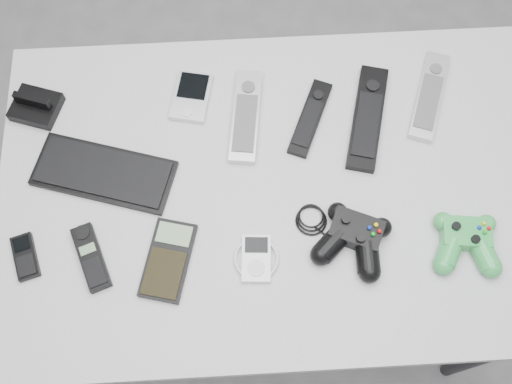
{
  "coord_description": "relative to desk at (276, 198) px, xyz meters",
  "views": [
    {
      "loc": [
        -0.04,
        -0.43,
        1.94
      ],
      "look_at": [
        -0.01,
        0.04,
        0.81
      ],
      "focal_mm": 42.0,
      "sensor_mm": 36.0,
      "label": 1
    }
  ],
  "objects": [
    {
      "name": "controller_green",
      "position": [
        0.37,
        -0.15,
        0.09
      ],
      "size": [
        0.15,
        0.16,
        0.05
      ],
      "primitive_type": null,
      "rotation": [
        0.0,
        0.0,
        -0.12
      ],
      "color": "#258A36",
      "rests_on": "desk"
    },
    {
      "name": "desk",
      "position": [
        0.0,
        0.0,
        0.0
      ],
      "size": [
        1.17,
        0.75,
        0.79
      ],
      "color": "#9C9C9E",
      "rests_on": "floor"
    },
    {
      "name": "dock_bracket",
      "position": [
        -0.52,
        0.21,
        0.09
      ],
      "size": [
        0.12,
        0.11,
        0.05
      ],
      "primitive_type": "cube",
      "rotation": [
        0.0,
        0.0,
        -0.33
      ],
      "color": "black",
      "rests_on": "desk"
    },
    {
      "name": "remote_black_a",
      "position": [
        0.08,
        0.15,
        0.08
      ],
      "size": [
        0.11,
        0.19,
        0.02
      ],
      "primitive_type": "cube",
      "rotation": [
        0.0,
        0.0,
        -0.4
      ],
      "color": "black",
      "rests_on": "desk"
    },
    {
      "name": "mobile_phone",
      "position": [
        -0.51,
        -0.13,
        0.08
      ],
      "size": [
        0.07,
        0.1,
        0.02
      ],
      "primitive_type": "cube",
      "rotation": [
        0.0,
        0.0,
        0.29
      ],
      "color": "black",
      "rests_on": "desk"
    },
    {
      "name": "floor",
      "position": [
        -0.04,
        -0.06,
        -0.72
      ],
      "size": [
        3.5,
        3.5,
        0.0
      ],
      "primitive_type": "plane",
      "color": "slate",
      "rests_on": "ground"
    },
    {
      "name": "pda_keyboard",
      "position": [
        -0.36,
        0.05,
        0.08
      ],
      "size": [
        0.31,
        0.2,
        0.02
      ],
      "primitive_type": "cube",
      "rotation": [
        0.0,
        0.0,
        -0.3
      ],
      "color": "black",
      "rests_on": "desk"
    },
    {
      "name": "calculator",
      "position": [
        -0.23,
        -0.15,
        0.08
      ],
      "size": [
        0.12,
        0.18,
        0.02
      ],
      "primitive_type": "cube",
      "rotation": [
        0.0,
        0.0,
        -0.25
      ],
      "color": "black",
      "rests_on": "desk"
    },
    {
      "name": "remote_silver_b",
      "position": [
        0.35,
        0.19,
        0.08
      ],
      "size": [
        0.13,
        0.23,
        0.02
      ],
      "primitive_type": "cube",
      "rotation": [
        0.0,
        0.0,
        -0.35
      ],
      "color": "#B6B7BD",
      "rests_on": "desk"
    },
    {
      "name": "remote_black_b",
      "position": [
        0.21,
        0.15,
        0.08
      ],
      "size": [
        0.12,
        0.26,
        0.02
      ],
      "primitive_type": "cube",
      "rotation": [
        0.0,
        0.0,
        -0.26
      ],
      "color": "black",
      "rests_on": "desk"
    },
    {
      "name": "pda",
      "position": [
        -0.18,
        0.22,
        0.08
      ],
      "size": [
        0.1,
        0.13,
        0.02
      ],
      "primitive_type": "cube",
      "rotation": [
        0.0,
        0.0,
        -0.21
      ],
      "color": "silver",
      "rests_on": "desk"
    },
    {
      "name": "controller_black",
      "position": [
        0.14,
        -0.13,
        0.09
      ],
      "size": [
        0.28,
        0.24,
        0.05
      ],
      "primitive_type": null,
      "rotation": [
        0.0,
        0.0,
        -0.42
      ],
      "color": "black",
      "rests_on": "desk"
    },
    {
      "name": "remote_silver_a",
      "position": [
        -0.06,
        0.16,
        0.08
      ],
      "size": [
        0.09,
        0.23,
        0.02
      ],
      "primitive_type": "cube",
      "rotation": [
        0.0,
        0.0,
        -0.13
      ],
      "color": "silver",
      "rests_on": "desk"
    },
    {
      "name": "mp3_player",
      "position": [
        -0.05,
        -0.16,
        0.08
      ],
      "size": [
        0.1,
        0.1,
        0.02
      ],
      "primitive_type": "cube",
      "rotation": [
        0.0,
        0.0,
        -0.07
      ],
      "color": "white",
      "rests_on": "desk"
    },
    {
      "name": "cordless_handset",
      "position": [
        -0.38,
        -0.14,
        0.08
      ],
      "size": [
        0.09,
        0.14,
        0.02
      ],
      "primitive_type": "cube",
      "rotation": [
        0.0,
        0.0,
        0.35
      ],
      "color": "black",
      "rests_on": "desk"
    }
  ]
}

